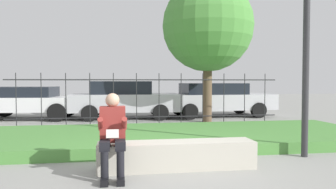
{
  "coord_description": "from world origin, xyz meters",
  "views": [
    {
      "loc": [
        -0.95,
        -5.19,
        1.42
      ],
      "look_at": [
        0.39,
        3.27,
        1.08
      ],
      "focal_mm": 35.0,
      "sensor_mm": 36.0,
      "label": 1
    }
  ],
  "objects_px": {
    "stone_bench": "(177,157)",
    "car_parked_center": "(125,99)",
    "car_parked_right": "(216,99)",
    "street_lamp": "(306,29)",
    "car_parked_left": "(28,101)",
    "person_seated_reader": "(113,132)",
    "tree_behind_fence": "(208,26)"
  },
  "relations": [
    {
      "from": "stone_bench",
      "to": "car_parked_center",
      "type": "distance_m",
      "value": 7.6
    },
    {
      "from": "stone_bench",
      "to": "tree_behind_fence",
      "type": "xyz_separation_m",
      "value": [
        2.18,
        5.88,
        3.13
      ]
    },
    {
      "from": "person_seated_reader",
      "to": "car_parked_center",
      "type": "distance_m",
      "value": 7.85
    },
    {
      "from": "car_parked_left",
      "to": "street_lamp",
      "type": "xyz_separation_m",
      "value": [
        6.8,
        -7.33,
        1.71
      ]
    },
    {
      "from": "stone_bench",
      "to": "tree_behind_fence",
      "type": "height_order",
      "value": "tree_behind_fence"
    },
    {
      "from": "car_parked_left",
      "to": "street_lamp",
      "type": "height_order",
      "value": "street_lamp"
    },
    {
      "from": "car_parked_right",
      "to": "street_lamp",
      "type": "height_order",
      "value": "street_lamp"
    },
    {
      "from": "street_lamp",
      "to": "person_seated_reader",
      "type": "bearing_deg",
      "value": -168.06
    },
    {
      "from": "stone_bench",
      "to": "person_seated_reader",
      "type": "bearing_deg",
      "value": -164.28
    },
    {
      "from": "street_lamp",
      "to": "tree_behind_fence",
      "type": "distance_m",
      "value": 5.51
    },
    {
      "from": "car_parked_left",
      "to": "street_lamp",
      "type": "distance_m",
      "value": 10.14
    },
    {
      "from": "car_parked_left",
      "to": "street_lamp",
      "type": "relative_size",
      "value": 1.06
    },
    {
      "from": "person_seated_reader",
      "to": "street_lamp",
      "type": "xyz_separation_m",
      "value": [
        3.57,
        0.75,
        1.72
      ]
    },
    {
      "from": "person_seated_reader",
      "to": "street_lamp",
      "type": "bearing_deg",
      "value": 11.94
    },
    {
      "from": "person_seated_reader",
      "to": "car_parked_left",
      "type": "distance_m",
      "value": 8.7
    },
    {
      "from": "car_parked_right",
      "to": "tree_behind_fence",
      "type": "distance_m",
      "value": 3.27
    },
    {
      "from": "street_lamp",
      "to": "car_parked_left",
      "type": "bearing_deg",
      "value": 132.86
    },
    {
      "from": "person_seated_reader",
      "to": "street_lamp",
      "type": "relative_size",
      "value": 0.32
    },
    {
      "from": "car_parked_center",
      "to": "street_lamp",
      "type": "distance_m",
      "value": 7.94
    },
    {
      "from": "stone_bench",
      "to": "car_parked_right",
      "type": "distance_m",
      "value": 8.25
    },
    {
      "from": "stone_bench",
      "to": "car_parked_center",
      "type": "height_order",
      "value": "car_parked_center"
    },
    {
      "from": "car_parked_center",
      "to": "person_seated_reader",
      "type": "bearing_deg",
      "value": -90.75
    },
    {
      "from": "car_parked_left",
      "to": "car_parked_right",
      "type": "distance_m",
      "value": 7.3
    },
    {
      "from": "person_seated_reader",
      "to": "street_lamp",
      "type": "distance_m",
      "value": 4.03
    },
    {
      "from": "person_seated_reader",
      "to": "car_parked_right",
      "type": "distance_m",
      "value": 8.93
    },
    {
      "from": "stone_bench",
      "to": "tree_behind_fence",
      "type": "distance_m",
      "value": 7.01
    },
    {
      "from": "stone_bench",
      "to": "street_lamp",
      "type": "xyz_separation_m",
      "value": [
        2.54,
        0.47,
        2.2
      ]
    },
    {
      "from": "car_parked_right",
      "to": "street_lamp",
      "type": "bearing_deg",
      "value": -96.78
    },
    {
      "from": "stone_bench",
      "to": "tree_behind_fence",
      "type": "bearing_deg",
      "value": 69.64
    },
    {
      "from": "stone_bench",
      "to": "person_seated_reader",
      "type": "distance_m",
      "value": 1.17
    },
    {
      "from": "stone_bench",
      "to": "person_seated_reader",
      "type": "xyz_separation_m",
      "value": [
        -1.03,
        -0.29,
        0.48
      ]
    },
    {
      "from": "car_parked_right",
      "to": "tree_behind_fence",
      "type": "xyz_separation_m",
      "value": [
        -0.86,
        -1.77,
        2.61
      ]
    }
  ]
}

